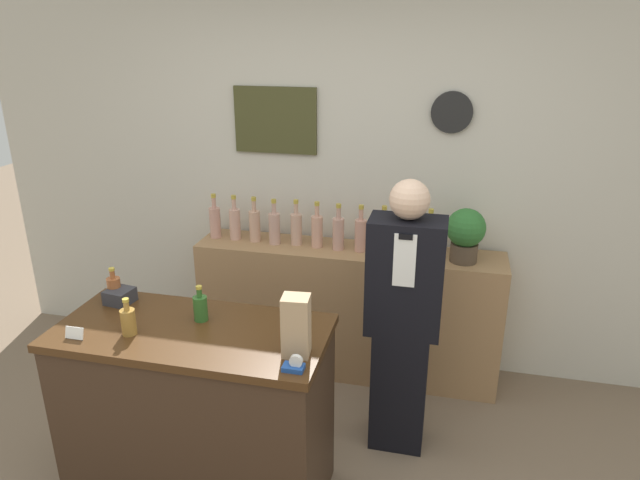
# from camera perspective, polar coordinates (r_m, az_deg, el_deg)

# --- Properties ---
(back_wall) EXTENTS (5.20, 0.09, 2.70)m
(back_wall) POSITION_cam_1_polar(r_m,az_deg,el_deg) (3.92, 2.00, 6.43)
(back_wall) COLOR beige
(back_wall) RESTS_ON ground_plane
(back_shelf) EXTENTS (2.06, 0.39, 0.92)m
(back_shelf) POSITION_cam_1_polar(r_m,az_deg,el_deg) (3.99, 2.71, -7.09)
(back_shelf) COLOR #9E754C
(back_shelf) RESTS_ON ground_plane
(display_counter) EXTENTS (1.30, 0.61, 0.97)m
(display_counter) POSITION_cam_1_polar(r_m,az_deg,el_deg) (3.05, -12.06, -16.66)
(display_counter) COLOR #382619
(display_counter) RESTS_ON ground_plane
(shopkeeper) EXTENTS (0.40, 0.25, 1.59)m
(shopkeeper) POSITION_cam_1_polar(r_m,az_deg,el_deg) (3.19, 8.27, -8.04)
(shopkeeper) COLOR black
(shopkeeper) RESTS_ON ground_plane
(potted_plant) EXTENTS (0.24, 0.24, 0.35)m
(potted_plant) POSITION_cam_1_polar(r_m,az_deg,el_deg) (3.64, 14.35, 0.72)
(potted_plant) COLOR #4C3D2D
(potted_plant) RESTS_ON back_shelf
(paper_bag) EXTENTS (0.13, 0.11, 0.28)m
(paper_bag) POSITION_cam_1_polar(r_m,az_deg,el_deg) (2.46, -2.40, -8.58)
(paper_bag) COLOR tan
(paper_bag) RESTS_ON display_counter
(tape_dispenser) EXTENTS (0.09, 0.06, 0.07)m
(tape_dispenser) POSITION_cam_1_polar(r_m,az_deg,el_deg) (2.42, -2.59, -12.42)
(tape_dispenser) COLOR #1E4799
(tape_dispenser) RESTS_ON display_counter
(price_card_left) EXTENTS (0.09, 0.02, 0.06)m
(price_card_left) POSITION_cam_1_polar(r_m,az_deg,el_deg) (2.86, -23.35, -8.54)
(price_card_left) COLOR white
(price_card_left) RESTS_ON display_counter
(gift_box) EXTENTS (0.14, 0.14, 0.07)m
(gift_box) POSITION_cam_1_polar(r_m,az_deg,el_deg) (3.12, -19.39, -5.31)
(gift_box) COLOR #2D2D33
(gift_box) RESTS_ON display_counter
(counter_bottle_0) EXTENTS (0.07, 0.07, 0.18)m
(counter_bottle_0) POSITION_cam_1_polar(r_m,az_deg,el_deg) (3.15, -19.89, -4.53)
(counter_bottle_0) COLOR brown
(counter_bottle_0) RESTS_ON display_counter
(counter_bottle_1) EXTENTS (0.07, 0.07, 0.18)m
(counter_bottle_1) POSITION_cam_1_polar(r_m,az_deg,el_deg) (2.79, -18.63, -7.67)
(counter_bottle_1) COLOR olive
(counter_bottle_1) RESTS_ON display_counter
(counter_bottle_2) EXTENTS (0.07, 0.07, 0.18)m
(counter_bottle_2) POSITION_cam_1_polar(r_m,az_deg,el_deg) (2.83, -11.87, -6.61)
(counter_bottle_2) COLOR #2B5A23
(counter_bottle_2) RESTS_ON display_counter
(shelf_bottle_0) EXTENTS (0.08, 0.08, 0.31)m
(shelf_bottle_0) POSITION_cam_1_polar(r_m,az_deg,el_deg) (4.04, -10.45, 1.87)
(shelf_bottle_0) COLOR tan
(shelf_bottle_0) RESTS_ON back_shelf
(shelf_bottle_1) EXTENTS (0.08, 0.08, 0.31)m
(shelf_bottle_1) POSITION_cam_1_polar(r_m,az_deg,el_deg) (3.98, -8.51, 1.72)
(shelf_bottle_1) COLOR tan
(shelf_bottle_1) RESTS_ON back_shelf
(shelf_bottle_2) EXTENTS (0.08, 0.08, 0.31)m
(shelf_bottle_2) POSITION_cam_1_polar(r_m,az_deg,el_deg) (3.92, -6.55, 1.53)
(shelf_bottle_2) COLOR tan
(shelf_bottle_2) RESTS_ON back_shelf
(shelf_bottle_3) EXTENTS (0.08, 0.08, 0.31)m
(shelf_bottle_3) POSITION_cam_1_polar(r_m,az_deg,el_deg) (3.86, -4.58, 1.29)
(shelf_bottle_3) COLOR tan
(shelf_bottle_3) RESTS_ON back_shelf
(shelf_bottle_4) EXTENTS (0.08, 0.08, 0.31)m
(shelf_bottle_4) POSITION_cam_1_polar(r_m,az_deg,el_deg) (3.84, -2.38, 1.24)
(shelf_bottle_4) COLOR tan
(shelf_bottle_4) RESTS_ON back_shelf
(shelf_bottle_5) EXTENTS (0.08, 0.08, 0.31)m
(shelf_bottle_5) POSITION_cam_1_polar(r_m,az_deg,el_deg) (3.79, -0.30, 0.99)
(shelf_bottle_5) COLOR tan
(shelf_bottle_5) RESTS_ON back_shelf
(shelf_bottle_6) EXTENTS (0.08, 0.08, 0.31)m
(shelf_bottle_6) POSITION_cam_1_polar(r_m,az_deg,el_deg) (3.75, 1.84, 0.76)
(shelf_bottle_6) COLOR tan
(shelf_bottle_6) RESTS_ON back_shelf
(shelf_bottle_7) EXTENTS (0.08, 0.08, 0.31)m
(shelf_bottle_7) POSITION_cam_1_polar(r_m,az_deg,el_deg) (3.73, 4.08, 0.61)
(shelf_bottle_7) COLOR tan
(shelf_bottle_7) RESTS_ON back_shelf
(shelf_bottle_8) EXTENTS (0.08, 0.08, 0.31)m
(shelf_bottle_8) POSITION_cam_1_polar(r_m,az_deg,el_deg) (3.73, 6.35, 0.52)
(shelf_bottle_8) COLOR tan
(shelf_bottle_8) RESTS_ON back_shelf
(shelf_bottle_9) EXTENTS (0.08, 0.08, 0.31)m
(shelf_bottle_9) POSITION_cam_1_polar(r_m,az_deg,el_deg) (3.70, 8.58, 0.25)
(shelf_bottle_9) COLOR tan
(shelf_bottle_9) RESTS_ON back_shelf
(shelf_bottle_10) EXTENTS (0.08, 0.08, 0.31)m
(shelf_bottle_10) POSITION_cam_1_polar(r_m,az_deg,el_deg) (3.71, 10.87, 0.18)
(shelf_bottle_10) COLOR tan
(shelf_bottle_10) RESTS_ON back_shelf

